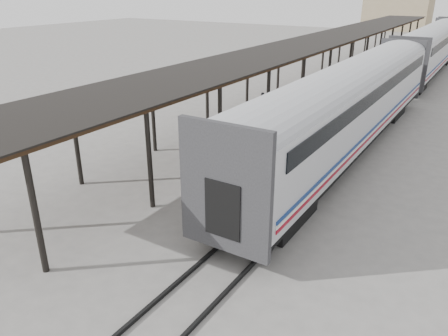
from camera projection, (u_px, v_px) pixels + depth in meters
ground at (209, 196)px, 18.26m from camera, size 160.00×160.00×0.00m
train at (431, 47)px, 42.11m from camera, size 3.45×76.01×4.01m
canopy at (332, 38)px, 37.16m from camera, size 4.90×64.30×4.15m
rails at (426, 74)px, 43.28m from camera, size 1.54×150.00×0.12m
building_left at (397, 14)px, 86.17m from camera, size 12.00×8.00×6.00m
baggage_cart at (230, 184)px, 17.80m from camera, size 1.98×2.68×0.86m
suitcase_stack at (229, 171)px, 17.99m from camera, size 1.23×1.45×0.57m
luggage_tug at (312, 86)px, 35.08m from camera, size 1.37×1.84×1.46m
porter at (227, 166)px, 16.75m from camera, size 0.51×0.69×1.73m
pedestrian at (263, 105)px, 28.91m from camera, size 1.03×0.60×1.65m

